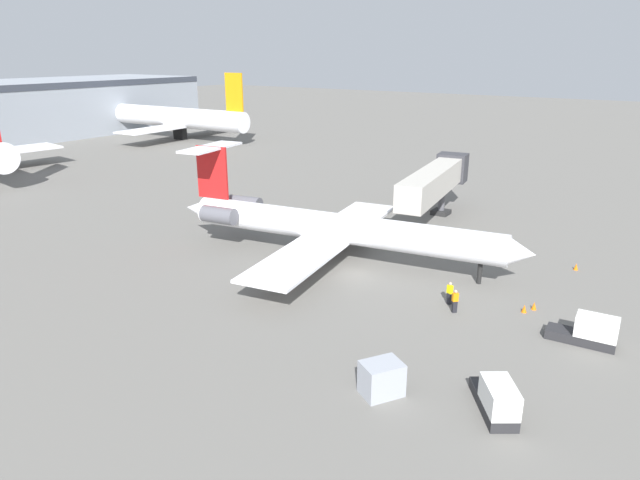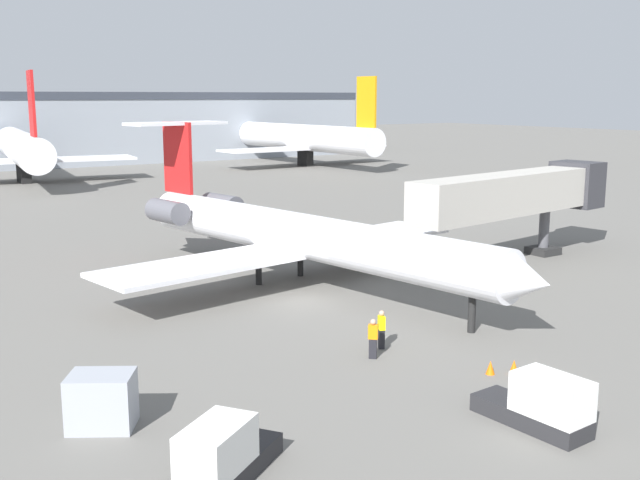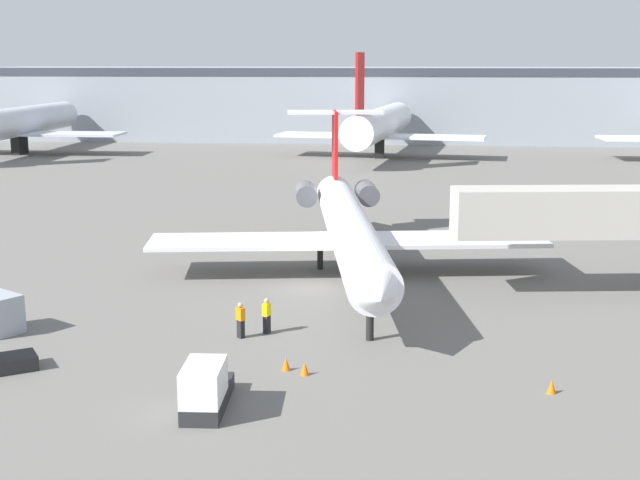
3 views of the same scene
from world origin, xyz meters
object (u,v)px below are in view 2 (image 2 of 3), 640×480
(regional_jet, at_px, (290,232))
(baggage_tug_trailing, at_px, (542,405))
(ground_crew_marshaller, at_px, (381,329))
(parked_airliner_centre, at_px, (306,138))
(cargo_container_uld, at_px, (102,401))
(traffic_cone_mid, at_px, (490,367))
(ground_crew_loader, at_px, (373,338))
(parked_airliner_west_mid, at_px, (22,149))
(traffic_cone_near, at_px, (514,367))
(jet_bridge, at_px, (523,193))
(baggage_tug_lead, at_px, (223,456))

(regional_jet, bearing_deg, baggage_tug_trailing, -99.56)
(ground_crew_marshaller, relative_size, baggage_tug_trailing, 0.41)
(ground_crew_marshaller, bearing_deg, parked_airliner_centre, 59.30)
(cargo_container_uld, bearing_deg, traffic_cone_mid, -14.41)
(ground_crew_marshaller, height_order, baggage_tug_trailing, baggage_tug_trailing)
(ground_crew_loader, bearing_deg, parked_airliner_west_mid, 87.30)
(traffic_cone_near, xyz_separation_m, traffic_cone_mid, (-0.83, 0.45, 0.00))
(baggage_tug_trailing, xyz_separation_m, parked_airliner_west_mid, (3.21, 84.35, 3.48))
(baggage_tug_trailing, xyz_separation_m, traffic_cone_mid, (2.32, 4.47, -0.56))
(ground_crew_marshaller, bearing_deg, jet_bridge, 25.71)
(ground_crew_loader, height_order, traffic_cone_mid, ground_crew_loader)
(baggage_tug_lead, bearing_deg, cargo_container_uld, 106.26)
(traffic_cone_near, bearing_deg, ground_crew_loader, 128.21)
(regional_jet, xyz_separation_m, ground_crew_marshaller, (-2.90, -12.17, -2.16))
(ground_crew_loader, height_order, parked_airliner_centre, parked_airliner_centre)
(traffic_cone_near, height_order, parked_airliner_centre, parked_airliner_centre)
(traffic_cone_near, distance_m, parked_airliner_centre, 91.29)
(jet_bridge, xyz_separation_m, baggage_tug_lead, (-29.88, -15.85, -3.64))
(baggage_tug_trailing, xyz_separation_m, traffic_cone_near, (3.16, 4.02, -0.56))
(regional_jet, relative_size, traffic_cone_near, 57.58)
(ground_crew_marshaller, distance_m, parked_airliner_west_mid, 75.16)
(baggage_tug_lead, bearing_deg, baggage_tug_trailing, -14.05)
(ground_crew_loader, xyz_separation_m, cargo_container_uld, (-11.50, -0.38, 0.06))
(baggage_tug_lead, relative_size, parked_airliner_west_mid, 0.13)
(ground_crew_marshaller, distance_m, parked_airliner_centre, 87.84)
(cargo_container_uld, xyz_separation_m, traffic_cone_mid, (14.19, -3.65, -0.64))
(regional_jet, xyz_separation_m, parked_airliner_centre, (41.90, 63.31, 1.30))
(regional_jet, relative_size, baggage_tug_lead, 7.73)
(regional_jet, relative_size, ground_crew_marshaller, 18.74)
(jet_bridge, bearing_deg, parked_airliner_west_mid, 103.98)
(ground_crew_marshaller, bearing_deg, parked_airliner_west_mid, 88.10)
(jet_bridge, distance_m, traffic_cone_mid, 22.62)
(regional_jet, height_order, jet_bridge, regional_jet)
(cargo_container_uld, bearing_deg, regional_jet, 40.79)
(ground_crew_marshaller, relative_size, parked_airliner_west_mid, 0.05)
(cargo_container_uld, bearing_deg, baggage_tug_trailing, -34.37)
(regional_jet, relative_size, traffic_cone_mid, 57.58)
(cargo_container_uld, distance_m, parked_airliner_centre, 95.83)
(baggage_tug_lead, relative_size, cargo_container_uld, 1.58)
(baggage_tug_lead, xyz_separation_m, traffic_cone_mid, (12.57, 1.90, -0.56))
(ground_crew_loader, bearing_deg, baggage_tug_trailing, -87.51)
(jet_bridge, height_order, baggage_tug_trailing, jet_bridge)
(regional_jet, distance_m, traffic_cone_mid, 17.27)
(ground_crew_marshaller, distance_m, traffic_cone_mid, 5.13)
(ground_crew_loader, bearing_deg, parked_airliner_centre, 58.97)
(cargo_container_uld, relative_size, traffic_cone_near, 4.72)
(traffic_cone_near, distance_m, parked_airliner_west_mid, 80.43)
(traffic_cone_near, bearing_deg, parked_airliner_west_mid, 89.96)
(baggage_tug_lead, bearing_deg, ground_crew_loader, 30.99)
(jet_bridge, relative_size, traffic_cone_near, 33.05)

